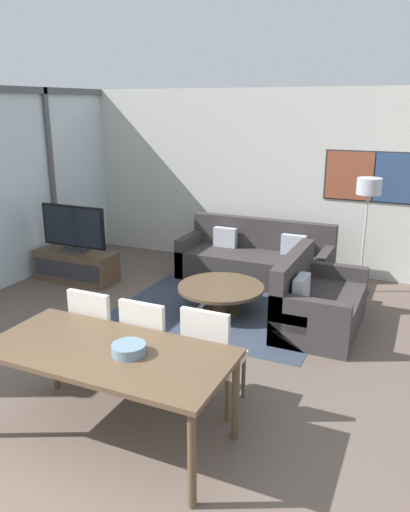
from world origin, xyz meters
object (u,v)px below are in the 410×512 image
Objects in this scene: dining_chair_right at (211,354)px; television at (73,229)px; sofa_side at (314,304)px; tv_console at (76,266)px; dining_chair_left at (99,332)px; coffee_table at (221,292)px; sofa_main at (256,261)px; floor_lamp at (368,197)px; dining_table at (108,358)px; dining_chair_centre at (150,344)px; fruit_bowl at (129,348)px.

television is at bearing 145.10° from dining_chair_right.
dining_chair_right is at bearing 167.81° from sofa_side.
dining_chair_left is (2.07, -2.27, 0.30)m from tv_console.
sofa_side is 1.18m from coffee_table.
floor_lamp is at bearing 2.15° from sofa_main.
dining_table is 0.86m from dining_chair_left.
dining_chair_left is 4.08m from floor_lamp.
coffee_table is 2.74m from dining_table.
dining_chair_centre and dining_chair_right have the same top height.
sofa_side is at bearing 53.49° from dining_chair_left.
floor_lamp is (1.90, 3.51, 0.83)m from dining_chair_left.
dining_chair_centre is at bearing 154.69° from sofa_side.
dining_chair_centre reaches higher than coffee_table.
fruit_bowl is at bearing -118.88° from dining_chair_right.
television is 2.51m from coffee_table.
fruit_bowl reaches higher than dining_table.
sofa_main is (2.44, 1.19, 0.05)m from tv_console.
coffee_table is 4.22× the size of fruit_bowl.
dining_chair_centre is at bearing -40.99° from television.
coffee_table is at bearing -4.82° from television.
sofa_main is 2.05× the size of coffee_table.
sofa_side is 0.76× the size of dining_table.
floor_lamp is at bearing 69.08° from dining_chair_centre.
floor_lamp reaches higher than fruit_bowl.
floor_lamp reaches higher than dining_table.
floor_lamp is at bearing 17.41° from television.
dining_chair_right is at bearing 2.54° from dining_chair_left.
dining_chair_centre is at bearing -87.00° from sofa_main.
coffee_table is at bearing 97.79° from fruit_bowl.
fruit_bowl is at bearing -73.10° from dining_chair_centre.
dining_chair_centre is 3.86m from floor_lamp.
floor_lamp is (1.35, 4.15, 0.66)m from dining_table.
floor_lamp is (1.16, 4.14, 0.54)m from fruit_bowl.
coffee_table is at bearing -4.80° from tv_console.
dining_chair_left is 1.00× the size of dining_chair_right.
coffee_table is at bearing -136.48° from floor_lamp.
tv_console is at bearing -162.58° from floor_lamp.
sofa_main is 2.32× the size of dining_chair_left.
coffee_table is at bearing 79.70° from dining_chair_left.
dining_chair_right is (0.74, -3.41, 0.25)m from sofa_main.
fruit_bowl is at bearing 2.72° from dining_table.
dining_chair_left is (-1.56, -2.10, 0.25)m from sofa_side.
dining_chair_right reaches higher than fruit_bowl.
tv_console is at bearing -90.00° from television.
dining_chair_left is at bearing -47.64° from tv_console.
sofa_side is 1.50× the size of dining_chair_right.
television reaches higher than dining_chair_centre.
tv_console is 1.16× the size of television.
sofa_side is 1.50× the size of dining_chair_centre.
dining_chair_centre is at bearing -40.98° from tv_console.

